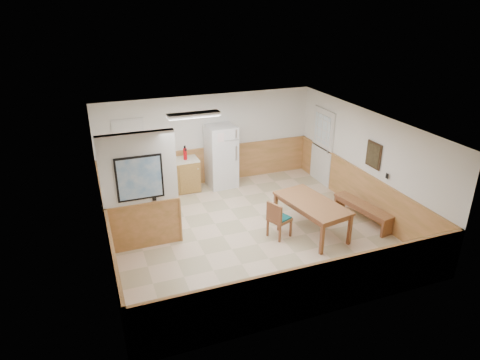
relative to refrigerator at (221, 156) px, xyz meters
name	(u,v)px	position (x,y,z in m)	size (l,w,h in m)	color
ground	(248,231)	(-0.26, -2.63, -0.86)	(6.00, 6.00, 0.00)	beige
ceiling	(248,124)	(-0.26, -2.63, 1.64)	(6.00, 6.00, 0.02)	white
back_wall	(208,140)	(-0.26, 0.37, 0.39)	(6.00, 0.02, 2.50)	silver
right_wall	(365,163)	(2.74, -2.63, 0.39)	(0.02, 6.00, 2.50)	silver
left_wall	(103,202)	(-3.26, -2.63, 0.39)	(0.02, 6.00, 2.50)	silver
wainscot_back	(209,165)	(-0.26, 0.35, -0.36)	(6.00, 0.04, 1.00)	#C5824E
wainscot_right	(361,191)	(2.72, -2.63, -0.36)	(0.04, 6.00, 1.00)	#C5824E
wainscot_left	(109,236)	(-3.24, -2.63, -0.36)	(0.04, 6.00, 1.00)	#C5824E
partition_wall	(141,193)	(-2.51, -2.43, 0.37)	(1.50, 0.20, 2.50)	silver
kitchen_counter	(169,176)	(-1.47, 0.05, -0.40)	(2.20, 0.61, 1.00)	olive
exterior_door	(322,146)	(2.70, -0.73, 0.19)	(0.07, 1.02, 2.15)	silver
kitchen_window	(129,138)	(-2.36, 0.35, 0.69)	(0.80, 0.04, 1.00)	silver
wall_painting	(374,155)	(2.70, -2.93, 0.69)	(0.04, 0.50, 0.60)	#312113
fluorescent_fixture	(194,115)	(-1.06, -1.33, 1.58)	(1.20, 0.30, 0.09)	silver
refrigerator	(221,156)	(0.00, 0.00, 0.00)	(0.80, 0.74, 1.72)	silver
dining_table	(312,206)	(1.04, -3.15, -0.20)	(1.17, 1.89, 0.75)	olive
dining_bench	(363,209)	(2.40, -3.17, -0.52)	(0.63, 1.63, 0.45)	olive
dining_chair	(277,217)	(0.23, -3.10, -0.37)	(0.68, 0.58, 0.85)	olive
fire_extinguisher	(185,153)	(-1.00, 0.00, 0.21)	(0.12, 0.12, 0.38)	#B70910
soap_bottle	(131,161)	(-2.40, 0.05, 0.16)	(0.08, 0.08, 0.25)	#1A9041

